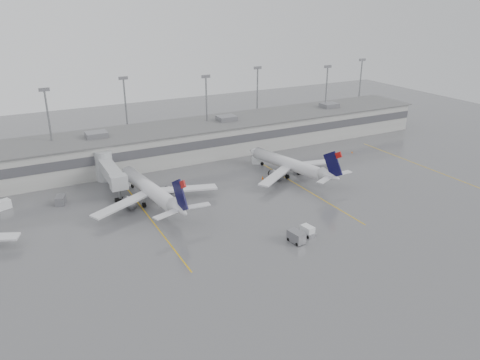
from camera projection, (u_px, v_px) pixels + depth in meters
name	position (u px, v px, depth m)	size (l,w,h in m)	color
ground	(300.00, 257.00, 76.81)	(260.00, 260.00, 0.00)	#57575A
terminal	(176.00, 142.00, 123.07)	(152.00, 17.00, 9.45)	#A4A39F
light_masts	(167.00, 108.00, 124.95)	(142.40, 8.00, 20.60)	gray
jet_bridge_right	(108.00, 170.00, 104.26)	(4.00, 17.20, 7.00)	#A2A5A8
stand_markings	(234.00, 204.00, 96.59)	(105.25, 40.00, 0.01)	gold
jet_mid_left	(152.00, 190.00, 95.23)	(27.25, 30.73, 9.96)	silver
jet_mid_right	(292.00, 164.00, 110.31)	(25.27, 28.67, 9.44)	silver
baggage_tug	(307.00, 232.00, 83.65)	(2.16, 3.00, 1.79)	white
baggage_cart	(296.00, 237.00, 81.15)	(2.23, 3.37, 2.02)	slate
gse_uld_a	(4.00, 204.00, 94.01)	(2.56, 1.71, 1.81)	white
gse_uld_b	(126.00, 182.00, 105.75)	(2.21, 1.47, 1.56)	white
gse_uld_c	(257.00, 160.00, 119.50)	(2.44, 1.63, 1.73)	white
gse_loader	(61.00, 200.00, 96.08)	(1.76, 2.82, 1.76)	slate
cone_b	(105.00, 211.00, 92.60)	(0.43, 0.43, 0.68)	#F36405
cone_c	(263.00, 178.00, 109.34)	(0.49, 0.49, 0.77)	#F36405
cone_d	(352.00, 152.00, 127.55)	(0.38, 0.38, 0.60)	#F36405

